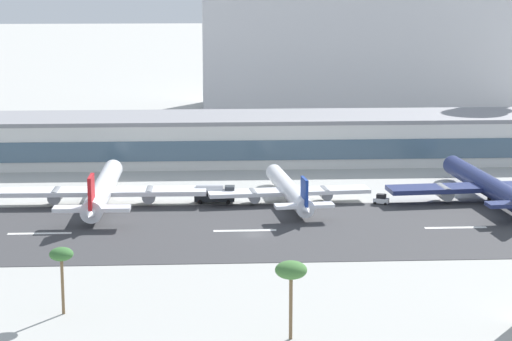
# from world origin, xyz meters

# --- Properties ---
(ground_plane) EXTENTS (1400.00, 1400.00, 0.00)m
(ground_plane) POSITION_xyz_m (0.00, 0.00, 0.00)
(ground_plane) COLOR #A8A8A3
(runway_strip) EXTENTS (800.00, 43.22, 0.08)m
(runway_strip) POSITION_xyz_m (0.00, 2.98, 0.04)
(runway_strip) COLOR #38383A
(runway_strip) RESTS_ON ground_plane
(runway_centreline_dash_3) EXTENTS (12.00, 1.20, 0.01)m
(runway_centreline_dash_3) POSITION_xyz_m (-40.40, 2.98, 0.09)
(runway_centreline_dash_3) COLOR white
(runway_centreline_dash_3) RESTS_ON runway_strip
(runway_centreline_dash_4) EXTENTS (12.00, 1.20, 0.01)m
(runway_centreline_dash_4) POSITION_xyz_m (-1.61, 2.98, 0.09)
(runway_centreline_dash_4) COLOR white
(runway_centreline_dash_4) RESTS_ON runway_strip
(runway_centreline_dash_5) EXTENTS (12.00, 1.20, 0.01)m
(runway_centreline_dash_5) POSITION_xyz_m (39.08, 2.98, 0.09)
(runway_centreline_dash_5) COLOR white
(runway_centreline_dash_5) RESTS_ON runway_strip
(terminal_building) EXTENTS (165.24, 23.60, 11.98)m
(terminal_building) POSITION_xyz_m (11.18, 73.21, 5.99)
(terminal_building) COLOR silver
(terminal_building) RESTS_ON ground_plane
(distant_hotel_block) EXTENTS (113.00, 32.76, 43.79)m
(distant_hotel_block) POSITION_xyz_m (47.72, 173.27, 21.89)
(distant_hotel_block) COLOR #BCBCC1
(distant_hotel_block) RESTS_ON ground_plane
(airliner_red_tail_gate_0) EXTENTS (43.70, 49.01, 10.23)m
(airliner_red_tail_gate_0) POSITION_xyz_m (-30.59, 25.03, 3.25)
(airliner_red_tail_gate_0) COLOR white
(airliner_red_tail_gate_0) RESTS_ON ground_plane
(airliner_navy_tail_gate_1) EXTENTS (34.89, 41.86, 8.75)m
(airliner_navy_tail_gate_1) POSITION_xyz_m (8.91, 24.96, 2.79)
(airliner_navy_tail_gate_1) COLOR white
(airliner_navy_tail_gate_1) RESTS_ON ground_plane
(airliner_gold_tail_gate_2) EXTENTS (43.84, 50.39, 10.52)m
(airliner_gold_tail_gate_2) POSITION_xyz_m (51.54, 24.43, 3.35)
(airliner_gold_tail_gate_2) COLOR navy
(airliner_gold_tail_gate_2) RESTS_ON ground_plane
(service_fuel_truck_0) EXTENTS (8.65, 3.33, 3.95)m
(service_fuel_truck_0) POSITION_xyz_m (-6.98, 26.81, 2.03)
(service_fuel_truck_0) COLOR #2D3338
(service_fuel_truck_0) RESTS_ON ground_plane
(service_baggage_tug_1) EXTENTS (3.57, 2.85, 2.20)m
(service_baggage_tug_1) POSITION_xyz_m (28.20, 23.54, 1.05)
(service_baggage_tug_1) COLOR white
(service_baggage_tug_1) RESTS_ON ground_plane
(palm_tree_0) EXTENTS (3.48, 3.48, 9.98)m
(palm_tree_0) POSITION_xyz_m (-30.05, -42.66, 8.69)
(palm_tree_0) COLOR brown
(palm_tree_0) RESTS_ON ground_plane
(palm_tree_1) EXTENTS (4.34, 4.34, 10.93)m
(palm_tree_1) POSITION_xyz_m (2.04, -54.60, 9.50)
(palm_tree_1) COLOR brown
(palm_tree_1) RESTS_ON ground_plane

